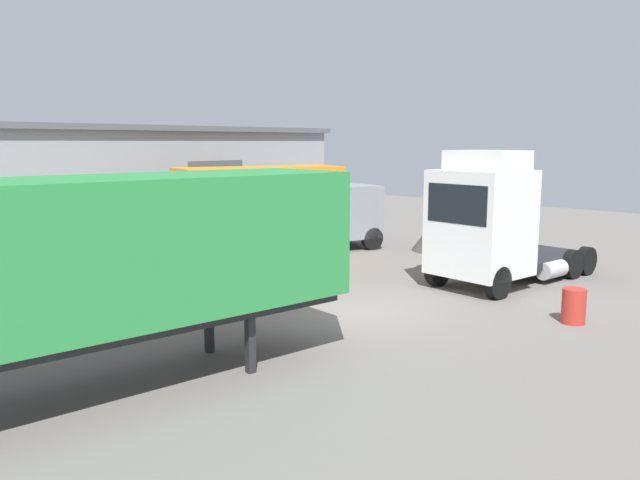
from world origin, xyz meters
The scene contains 7 objects.
ground_plane centered at (0.00, 0.00, 0.00)m, with size 60.00×60.00×0.00m, color slate.
warehouse_building centered at (0.00, 17.35, 2.62)m, with size 27.24×7.22×5.22m.
tractor_unit_white centered at (5.09, -0.93, 2.00)m, with size 6.45×3.13×4.24m.
container_trailer_green centered at (-8.49, -0.07, 2.50)m, with size 12.20×3.79×3.88m.
box_truck_grey centered at (4.54, 8.15, 1.97)m, with size 8.70×4.76×3.51m.
gravel_pile centered at (9.89, 3.64, 0.98)m, with size 2.87×2.87×1.95m.
oil_drum centered at (3.03, -4.46, 0.44)m, with size 0.58×0.58×0.88m.
Camera 1 is at (-12.20, -10.39, 4.48)m, focal length 35.00 mm.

